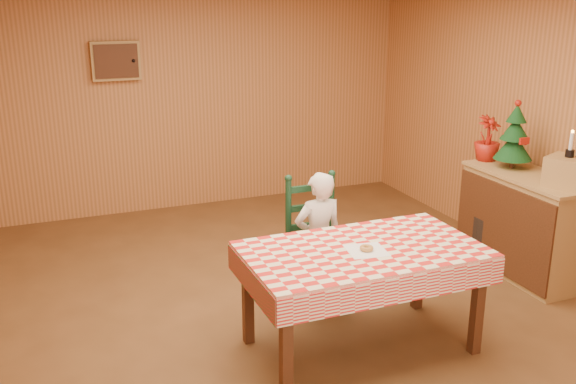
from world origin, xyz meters
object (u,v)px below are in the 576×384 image
object	(u,v)px
dining_table	(362,259)
crate	(567,172)
ladder_chair	(315,244)
shelf_unit	(524,224)
christmas_tree	(515,137)
storage_bin	(495,238)
seated_child	(318,240)

from	to	relation	value
dining_table	crate	distance (m)	2.03
ladder_chair	shelf_unit	xyz separation A→B (m)	(1.98, -0.18, -0.04)
christmas_tree	storage_bin	xyz separation A→B (m)	(-0.06, 0.05, -0.99)
ladder_chair	christmas_tree	distance (m)	2.11
shelf_unit	christmas_tree	bearing A→B (deg)	88.02
storage_bin	dining_table	bearing A→B (deg)	-154.76
dining_table	shelf_unit	world-z (taller)	shelf_unit
christmas_tree	storage_bin	size ratio (longest dim) A/B	1.37
seated_child	crate	world-z (taller)	crate
shelf_unit	ladder_chair	bearing A→B (deg)	174.89
seated_child	crate	size ratio (longest dim) A/B	3.75
shelf_unit	crate	bearing A→B (deg)	-88.77
seated_child	shelf_unit	size ratio (longest dim) A/B	0.91
crate	storage_bin	xyz separation A→B (m)	(-0.06, 0.70, -0.83)
dining_table	crate	xyz separation A→B (m)	(1.99, 0.21, 0.37)
dining_table	ladder_chair	size ratio (longest dim) A/B	1.53
ladder_chair	crate	world-z (taller)	crate
storage_bin	seated_child	bearing A→B (deg)	-174.65
seated_child	christmas_tree	distance (m)	2.10
crate	storage_bin	world-z (taller)	crate
seated_child	ladder_chair	bearing A→B (deg)	-90.00
dining_table	storage_bin	world-z (taller)	dining_table
crate	shelf_unit	bearing A→B (deg)	91.23
ladder_chair	seated_child	bearing A→B (deg)	-90.00
christmas_tree	shelf_unit	bearing A→B (deg)	-91.98
shelf_unit	crate	size ratio (longest dim) A/B	4.13
ladder_chair	crate	bearing A→B (deg)	-16.18
seated_child	shelf_unit	world-z (taller)	seated_child
dining_table	ladder_chair	bearing A→B (deg)	90.00
dining_table	storage_bin	xyz separation A→B (m)	(1.93, 0.91, -0.46)
seated_child	shelf_unit	bearing A→B (deg)	176.53
seated_child	shelf_unit	distance (m)	1.99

